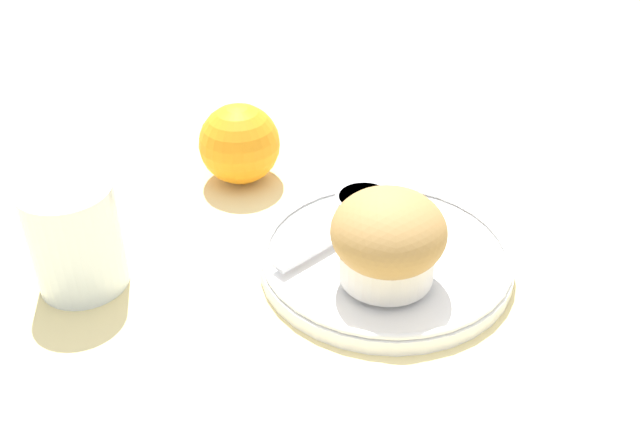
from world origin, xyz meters
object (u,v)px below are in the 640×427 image
object	(u,v)px
muffin	(388,239)
juice_glass	(75,238)
butter_knife	(349,228)
orange_fruit	(240,144)

from	to	relation	value
muffin	juice_glass	bearing A→B (deg)	119.98
butter_knife	orange_fruit	size ratio (longest dim) A/B	2.05
orange_fruit	juice_glass	bearing A→B (deg)	178.59
orange_fruit	juice_glass	distance (m)	0.21
muffin	butter_knife	size ratio (longest dim) A/B	0.55
butter_knife	juice_glass	bearing A→B (deg)	149.13
juice_glass	orange_fruit	bearing A→B (deg)	-1.41
muffin	butter_knife	xyz separation A→B (m)	(0.04, 0.06, -0.04)
orange_fruit	juice_glass	size ratio (longest dim) A/B	0.88
muffin	orange_fruit	size ratio (longest dim) A/B	1.12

